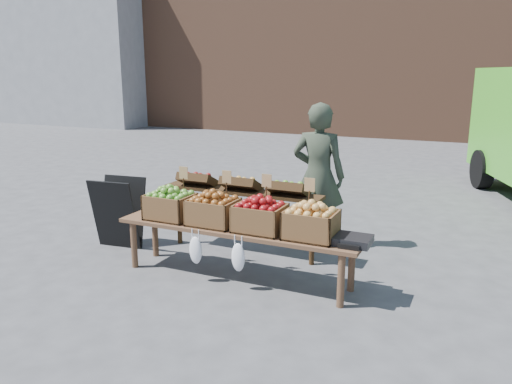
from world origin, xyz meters
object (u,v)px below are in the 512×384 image
at_px(crate_golden_apples, 170,206).
at_px(crate_green_apples, 311,225).
at_px(vendor, 318,176).
at_px(weighing_scale, 353,240).
at_px(back_table, 242,212).
at_px(crate_russet_pears, 213,212).
at_px(crate_red_apples, 260,218).
at_px(display_bench, 236,253).
at_px(chalkboard_sign, 119,212).

bearing_deg(crate_golden_apples, crate_green_apples, 0.00).
xyz_separation_m(vendor, weighing_scale, (0.80, -1.38, -0.30)).
xyz_separation_m(back_table, crate_golden_apples, (-0.53, -0.72, 0.19)).
xyz_separation_m(vendor, crate_green_apples, (0.37, -1.38, -0.20)).
bearing_deg(crate_russet_pears, crate_red_apples, 0.00).
distance_m(display_bench, crate_russet_pears, 0.51).
bearing_deg(crate_red_apples, crate_golden_apples, 180.00).
relative_size(display_bench, crate_golden_apples, 5.40).
xyz_separation_m(chalkboard_sign, weighing_scale, (3.06, -0.29, 0.16)).
distance_m(vendor, display_bench, 1.58).
height_order(crate_russet_pears, weighing_scale, crate_russet_pears).
bearing_deg(weighing_scale, vendor, 120.05).
height_order(chalkboard_sign, weighing_scale, chalkboard_sign).
bearing_deg(crate_golden_apples, chalkboard_sign, 163.70).
distance_m(back_table, crate_green_apples, 1.34).
xyz_separation_m(crate_red_apples, crate_green_apples, (0.55, 0.00, 0.00)).
xyz_separation_m(chalkboard_sign, display_bench, (1.81, -0.29, -0.17)).
distance_m(crate_russet_pears, crate_green_apples, 1.10).
relative_size(chalkboard_sign, crate_golden_apples, 1.80).
bearing_deg(display_bench, crate_russet_pears, 180.00).
xyz_separation_m(display_bench, crate_russet_pears, (-0.28, 0.00, 0.42)).
height_order(chalkboard_sign, crate_russet_pears, chalkboard_sign).
bearing_deg(display_bench, crate_green_apples, 0.00).
distance_m(crate_golden_apples, weighing_scale, 2.08).
relative_size(vendor, crate_russet_pears, 3.64).
xyz_separation_m(chalkboard_sign, crate_golden_apples, (0.98, -0.29, 0.26)).
relative_size(back_table, weighing_scale, 6.18).
bearing_deg(vendor, crate_russet_pears, 58.87).
bearing_deg(chalkboard_sign, crate_russet_pears, -17.22).
relative_size(chalkboard_sign, crate_russet_pears, 1.80).
distance_m(vendor, weighing_scale, 1.62).
height_order(vendor, chalkboard_sign, vendor).
bearing_deg(vendor, crate_green_apples, 101.76).
bearing_deg(chalkboard_sign, back_table, 9.32).
distance_m(vendor, back_table, 1.07).
relative_size(vendor, crate_green_apples, 3.64).
bearing_deg(crate_green_apples, back_table, 147.23).
height_order(crate_red_apples, crate_green_apples, same).
xyz_separation_m(crate_russet_pears, crate_red_apples, (0.55, 0.00, 0.00)).
height_order(back_table, display_bench, back_table).
bearing_deg(crate_green_apples, crate_golden_apples, 180.00).
bearing_deg(crate_green_apples, crate_red_apples, 180.00).
distance_m(chalkboard_sign, display_bench, 1.84).
relative_size(chalkboard_sign, crate_green_apples, 1.80).
xyz_separation_m(crate_golden_apples, crate_red_apples, (1.10, 0.00, 0.00)).
height_order(vendor, back_table, vendor).
bearing_deg(crate_green_apples, weighing_scale, 0.00).
distance_m(display_bench, crate_red_apples, 0.51).
height_order(display_bench, crate_green_apples, crate_green_apples).
height_order(crate_golden_apples, crate_russet_pears, same).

